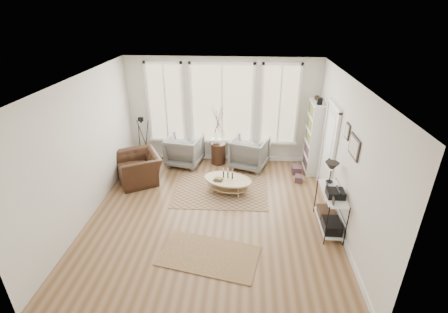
# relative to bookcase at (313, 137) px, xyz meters

# --- Properties ---
(room) EXTENTS (5.50, 5.54, 2.90)m
(room) POSITION_rel_bookcase_xyz_m (-2.42, -2.20, 0.47)
(room) COLOR olive
(room) RESTS_ON ground
(bay_window) EXTENTS (4.14, 0.12, 2.24)m
(bay_window) POSITION_rel_bookcase_xyz_m (-2.44, 0.49, 0.65)
(bay_window) COLOR beige
(bay_window) RESTS_ON ground
(door) EXTENTS (0.09, 1.06, 2.22)m
(door) POSITION_rel_bookcase_xyz_m (0.13, -1.08, 0.17)
(door) COLOR silver
(door) RESTS_ON ground
(bookcase) EXTENTS (0.31, 0.85, 2.06)m
(bookcase) POSITION_rel_bookcase_xyz_m (0.00, 0.00, 0.00)
(bookcase) COLOR white
(bookcase) RESTS_ON ground
(low_shelf) EXTENTS (0.38, 1.08, 1.30)m
(low_shelf) POSITION_rel_bookcase_xyz_m (-0.06, -2.52, -0.44)
(low_shelf) COLOR white
(low_shelf) RESTS_ON ground
(wall_art) EXTENTS (0.04, 0.88, 0.44)m
(wall_art) POSITION_rel_bookcase_xyz_m (0.14, -2.49, 0.92)
(wall_art) COLOR black
(wall_art) RESTS_ON ground
(rug_main) EXTENTS (2.25, 1.71, 0.01)m
(rug_main) POSITION_rel_bookcase_xyz_m (-2.35, -1.26, -0.95)
(rug_main) COLOR brown
(rug_main) RESTS_ON ground
(rug_runner) EXTENTS (1.92, 1.31, 0.01)m
(rug_runner) POSITION_rel_bookcase_xyz_m (-2.38, -3.52, -0.94)
(rug_runner) COLOR brown
(rug_runner) RESTS_ON ground
(coffee_table) EXTENTS (1.30, 1.01, 0.53)m
(coffee_table) POSITION_rel_bookcase_xyz_m (-2.17, -1.32, -0.67)
(coffee_table) COLOR tan
(coffee_table) RESTS_ON ground
(armchair_left) EXTENTS (1.05, 1.07, 0.84)m
(armchair_left) POSITION_rel_bookcase_xyz_m (-3.46, 0.11, -0.54)
(armchair_left) COLOR slate
(armchair_left) RESTS_ON ground
(armchair_right) EXTENTS (1.17, 1.19, 0.85)m
(armchair_right) POSITION_rel_bookcase_xyz_m (-1.65, 0.07, -0.53)
(armchair_right) COLOR slate
(armchair_right) RESTS_ON ground
(side_table) EXTENTS (0.40, 0.40, 1.68)m
(side_table) POSITION_rel_bookcase_xyz_m (-2.52, 0.22, -0.15)
(side_table) COLOR #372115
(side_table) RESTS_ON ground
(vase) EXTENTS (0.27, 0.27, 0.27)m
(vase) POSITION_rel_bookcase_xyz_m (-2.58, 0.22, -0.22)
(vase) COLOR silver
(vase) RESTS_ON side_table
(accent_chair) EXTENTS (1.47, 1.42, 0.73)m
(accent_chair) POSITION_rel_bookcase_xyz_m (-4.45, -0.91, -0.59)
(accent_chair) COLOR #372115
(accent_chair) RESTS_ON ground
(tripod_camera) EXTENTS (0.48, 0.48, 1.36)m
(tripod_camera) POSITION_rel_bookcase_xyz_m (-4.59, 0.07, -0.33)
(tripod_camera) COLOR black
(tripod_camera) RESTS_ON ground
(book_stack_near) EXTENTS (0.25, 0.31, 0.20)m
(book_stack_near) POSITION_rel_bookcase_xyz_m (-0.39, -0.21, -0.86)
(book_stack_near) COLOR brown
(book_stack_near) RESTS_ON ground
(book_stack_far) EXTENTS (0.23, 0.27, 0.16)m
(book_stack_far) POSITION_rel_bookcase_xyz_m (-0.39, -0.68, -0.88)
(book_stack_far) COLOR brown
(book_stack_far) RESTS_ON ground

